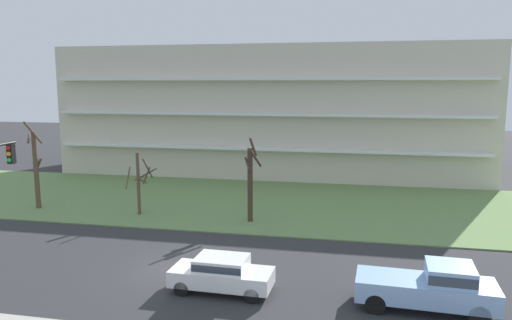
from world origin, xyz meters
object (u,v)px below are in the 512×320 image
Objects in this scene: tree_left at (140,181)px; pickup_blue_center_left at (432,286)px; tree_far_left at (36,167)px; sedan_white_near_left at (222,272)px; tree_center at (250,182)px.

tree_left is 20.71m from pickup_blue_center_left.
pickup_blue_center_left is (25.47, -11.07, -2.03)m from tree_far_left.
tree_far_left is at bearing 148.45° from sedan_white_near_left.
pickup_blue_center_left is at bearing -23.48° from tree_far_left.
pickup_blue_center_left reaches higher than sedan_white_near_left.
sedan_white_near_left is at bearing -84.34° from tree_center.
tree_far_left is at bearing 159.66° from pickup_blue_center_left.
pickup_blue_center_left is (17.51, -10.98, -1.35)m from tree_left.
tree_center is at bearing -1.53° from tree_left.
tree_left is 0.78× the size of tree_center.
tree_left is (7.97, -0.09, -0.69)m from tree_far_left.
tree_center is at bearing -1.08° from tree_far_left.
sedan_white_near_left is 0.81× the size of pickup_blue_center_left.
tree_left reaches higher than pickup_blue_center_left.
tree_left is 7.81m from tree_center.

